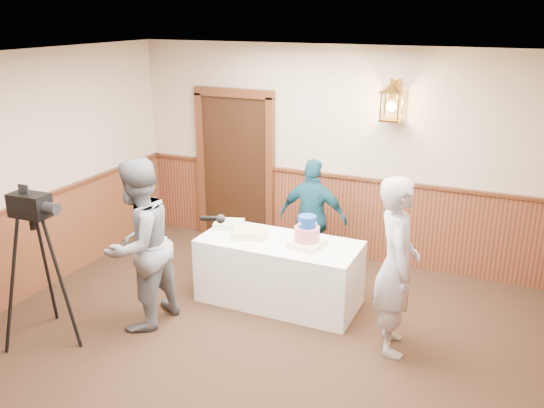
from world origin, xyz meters
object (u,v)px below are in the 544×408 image
(sheet_cake_yellow, at_px, (250,233))
(baker, at_px, (396,266))
(assistant_p, at_px, (313,217))
(display_table, at_px, (279,272))
(sheet_cake_green, at_px, (229,224))
(tv_camera_rig, at_px, (40,277))
(tiered_cake, at_px, (307,235))
(interviewer, at_px, (139,245))

(sheet_cake_yellow, bearing_deg, baker, -13.15)
(assistant_p, bearing_deg, display_table, 83.90)
(sheet_cake_green, bearing_deg, tv_camera_rig, -121.26)
(sheet_cake_yellow, bearing_deg, tiered_cake, -0.66)
(tiered_cake, bearing_deg, display_table, 177.15)
(interviewer, relative_size, tv_camera_rig, 1.16)
(tiered_cake, bearing_deg, sheet_cake_yellow, 179.34)
(tiered_cake, bearing_deg, baker, -20.76)
(sheet_cake_green, bearing_deg, tiered_cake, -8.72)
(display_table, xyz_separation_m, sheet_cake_green, (-0.72, 0.14, 0.41))
(sheet_cake_yellow, bearing_deg, interviewer, -126.31)
(baker, xyz_separation_m, tv_camera_rig, (-3.24, -1.29, -0.19))
(tiered_cake, xyz_separation_m, baker, (1.06, -0.40, 0.00))
(baker, height_order, tv_camera_rig, baker)
(baker, bearing_deg, display_table, 54.28)
(sheet_cake_yellow, distance_m, sheet_cake_green, 0.39)
(sheet_cake_green, height_order, assistant_p, assistant_p)
(interviewer, xyz_separation_m, tv_camera_rig, (-0.72, -0.66, -0.21))
(interviewer, bearing_deg, sheet_cake_yellow, 147.94)
(sheet_cake_yellow, height_order, assistant_p, assistant_p)
(tiered_cake, height_order, interviewer, interviewer)
(display_table, height_order, baker, baker)
(sheet_cake_yellow, relative_size, baker, 0.21)
(display_table, height_order, sheet_cake_green, sheet_cake_green)
(sheet_cake_green, xyz_separation_m, tv_camera_rig, (-1.12, -1.85, -0.09))
(tv_camera_rig, bearing_deg, interviewer, 40.43)
(baker, relative_size, tv_camera_rig, 1.14)
(display_table, distance_m, assistant_p, 0.97)
(sheet_cake_yellow, bearing_deg, display_table, 1.36)
(tiered_cake, bearing_deg, sheet_cake_green, 171.28)
(tiered_cake, bearing_deg, interviewer, -144.81)
(display_table, relative_size, sheet_cake_yellow, 4.73)
(tiered_cake, distance_m, sheet_cake_yellow, 0.70)
(sheet_cake_green, bearing_deg, baker, -14.95)
(interviewer, bearing_deg, baker, 108.16)
(display_table, bearing_deg, tiered_cake, -2.85)
(sheet_cake_yellow, xyz_separation_m, sheet_cake_green, (-0.35, 0.15, -0.00))
(sheet_cake_yellow, bearing_deg, sheet_cake_green, 156.60)
(display_table, relative_size, interviewer, 0.99)
(assistant_p, bearing_deg, sheet_cake_green, 41.86)
(sheet_cake_green, bearing_deg, sheet_cake_yellow, -23.40)
(display_table, distance_m, tv_camera_rig, 2.53)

